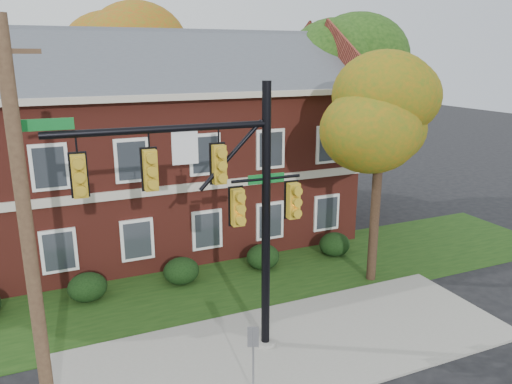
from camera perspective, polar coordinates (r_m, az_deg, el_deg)
name	(u,v)px	position (r m, az deg, el deg)	size (l,w,h in m)	color
ground	(312,365)	(15.36, 6.37, -19.01)	(120.00, 120.00, 0.00)	black
sidewalk	(295,346)	(16.06, 4.51, -17.10)	(14.00, 5.00, 0.08)	gray
grass_strip	(236,281)	(20.05, -2.33, -10.12)	(30.00, 6.00, 0.04)	#193811
apartment_building	(147,138)	(23.56, -12.40, 6.10)	(18.80, 8.80, 9.74)	maroon
hedge_left	(87,287)	(19.39, -18.71, -10.26)	(1.40, 1.26, 1.05)	black
hedge_center	(181,271)	(19.89, -8.54, -8.91)	(1.40, 1.26, 1.05)	black
hedge_right	(263,257)	(20.97, 0.79, -7.41)	(1.40, 1.26, 1.05)	black
hedge_far_right	(334,244)	(22.54, 8.96, -5.93)	(1.40, 1.26, 1.05)	black
tree_near_right	(389,112)	(18.96, 14.97, 8.88)	(4.50, 4.25, 8.58)	black
tree_right_rear	(347,65)	(28.50, 10.39, 14.11)	(6.30, 5.95, 10.62)	black
tree_far_rear	(138,51)	(31.22, -13.36, 15.37)	(6.84, 6.46, 11.52)	black
traffic_signal	(217,196)	(13.56, -4.43, -0.45)	(7.17, 0.65, 8.00)	gray
utility_pole	(27,236)	(12.16, -24.67, -4.56)	(1.42, 0.60, 9.47)	#473021
sign_post	(253,350)	(13.38, -0.33, -17.57)	(0.29, 0.15, 2.03)	slate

